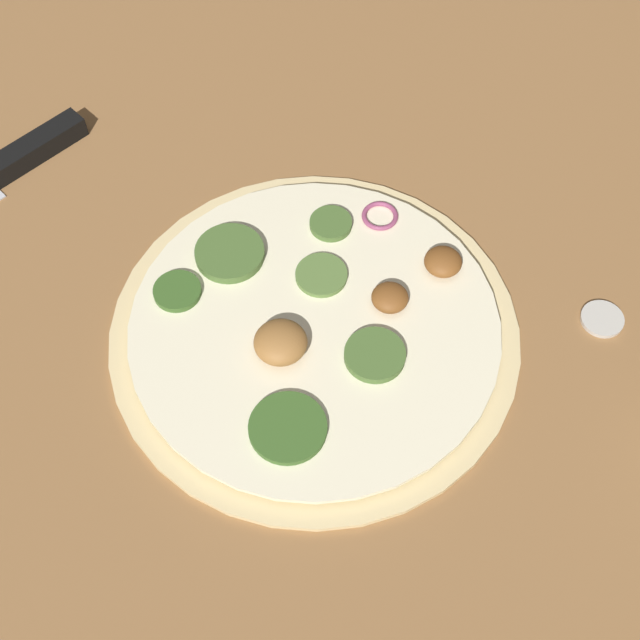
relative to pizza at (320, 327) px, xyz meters
name	(u,v)px	position (x,y,z in m)	size (l,w,h in m)	color
ground_plane	(320,334)	(0.00, 0.00, -0.01)	(3.00, 3.00, 0.00)	olive
pizza	(320,327)	(0.00, 0.00, 0.00)	(0.30, 0.30, 0.03)	beige
loose_cap	(608,318)	(-0.21, -0.01, 0.00)	(0.03, 0.03, 0.01)	beige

